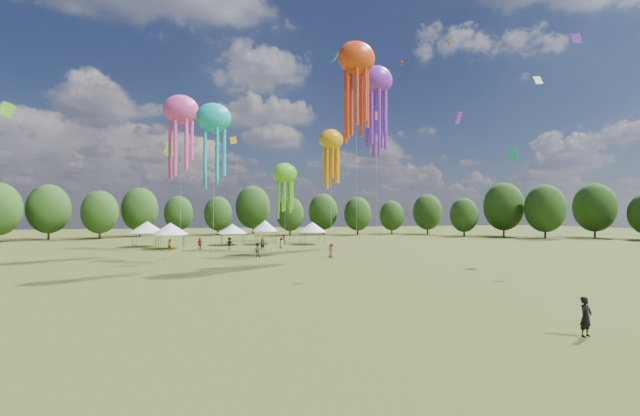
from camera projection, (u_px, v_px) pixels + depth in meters
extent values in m
plane|color=#384416|center=(414.00, 340.00, 18.01)|extent=(300.00, 300.00, 0.00)
imported|color=black|center=(586.00, 317.00, 18.57)|extent=(0.72, 0.54, 1.78)
imported|color=gray|center=(257.00, 250.00, 52.28)|extent=(1.04, 0.90, 1.82)
imported|color=gray|center=(281.00, 243.00, 66.32)|extent=(0.77, 0.96, 1.71)
imported|color=gray|center=(284.00, 240.00, 73.99)|extent=(0.67, 0.86, 1.76)
imported|color=gray|center=(230.00, 244.00, 63.61)|extent=(1.37, 1.02, 1.89)
imported|color=gray|center=(200.00, 244.00, 63.91)|extent=(1.15, 0.81, 1.80)
imported|color=gray|center=(263.00, 244.00, 62.53)|extent=(1.78, 0.70, 1.87)
imported|color=gray|center=(169.00, 245.00, 61.70)|extent=(0.74, 0.76, 1.76)
imported|color=gray|center=(331.00, 250.00, 52.02)|extent=(1.01, 1.05, 1.81)
cylinder|color=#47474C|center=(133.00, 241.00, 67.23)|extent=(0.08, 0.08, 2.25)
cylinder|color=#47474C|center=(136.00, 239.00, 71.00)|extent=(0.08, 0.08, 2.25)
cylinder|color=#47474C|center=(158.00, 240.00, 68.32)|extent=(0.08, 0.08, 2.25)
cylinder|color=#47474C|center=(161.00, 239.00, 72.10)|extent=(0.08, 0.08, 2.25)
cube|color=white|center=(147.00, 233.00, 69.68)|extent=(4.33, 4.33, 0.10)
cone|color=white|center=(147.00, 227.00, 69.69)|extent=(5.63, 5.63, 1.93)
cylinder|color=#47474C|center=(156.00, 243.00, 62.99)|extent=(0.08, 0.08, 2.16)
cylinder|color=#47474C|center=(158.00, 241.00, 66.79)|extent=(0.08, 0.08, 2.16)
cylinder|color=#47474C|center=(183.00, 242.00, 64.09)|extent=(0.08, 0.08, 2.16)
cylinder|color=#47474C|center=(184.00, 241.00, 67.89)|extent=(0.08, 0.08, 2.16)
cube|color=white|center=(170.00, 235.00, 65.46)|extent=(4.36, 4.36, 0.10)
cone|color=white|center=(170.00, 229.00, 65.47)|extent=(5.67, 5.67, 1.85)
cylinder|color=#47474C|center=(222.00, 240.00, 71.16)|extent=(0.08, 0.08, 1.96)
cylinder|color=#47474C|center=(221.00, 239.00, 74.65)|extent=(0.08, 0.08, 1.96)
cylinder|color=#47474C|center=(244.00, 240.00, 72.17)|extent=(0.08, 0.08, 1.96)
cylinder|color=#47474C|center=(242.00, 239.00, 75.66)|extent=(0.08, 0.08, 1.96)
cube|color=white|center=(232.00, 234.00, 73.42)|extent=(4.03, 4.03, 0.10)
cone|color=white|center=(232.00, 229.00, 73.44)|extent=(5.24, 5.24, 1.68)
cylinder|color=#47474C|center=(257.00, 239.00, 72.95)|extent=(0.08, 0.08, 2.30)
cylinder|color=#47474C|center=(255.00, 238.00, 76.04)|extent=(0.08, 0.08, 2.30)
cylinder|color=#47474C|center=(275.00, 238.00, 73.84)|extent=(0.08, 0.08, 2.30)
cylinder|color=#47474C|center=(272.00, 237.00, 76.93)|extent=(0.08, 0.08, 2.30)
cube|color=white|center=(265.00, 231.00, 74.96)|extent=(3.62, 3.62, 0.10)
cone|color=white|center=(265.00, 226.00, 74.97)|extent=(4.70, 4.70, 1.98)
cylinder|color=#47474C|center=(305.00, 239.00, 72.98)|extent=(0.08, 0.08, 2.14)
cylinder|color=#47474C|center=(300.00, 238.00, 76.44)|extent=(0.08, 0.08, 2.14)
cylinder|color=#47474C|center=(324.00, 239.00, 73.98)|extent=(0.08, 0.08, 2.14)
cylinder|color=#47474C|center=(319.00, 238.00, 77.44)|extent=(0.08, 0.08, 2.14)
cube|color=white|center=(312.00, 232.00, 75.23)|extent=(4.01, 4.01, 0.10)
cone|color=white|center=(312.00, 227.00, 75.24)|extent=(5.21, 5.21, 1.83)
ellipsoid|color=#17B8C3|center=(214.00, 118.00, 43.84)|extent=(3.66, 2.56, 3.11)
cylinder|color=beige|center=(214.00, 192.00, 43.73)|extent=(0.03, 0.03, 15.80)
ellipsoid|color=#E84014|center=(356.00, 58.00, 54.92)|extent=(5.14, 3.60, 4.37)
cylinder|color=beige|center=(357.00, 156.00, 54.73)|extent=(0.03, 0.03, 26.37)
ellipsoid|color=orange|center=(331.00, 140.00, 51.53)|extent=(3.07, 2.15, 2.61)
cylinder|color=beige|center=(331.00, 199.00, 51.42)|extent=(0.03, 0.03, 14.83)
ellipsoid|color=#EF46A1|center=(181.00, 109.00, 60.13)|extent=(5.00, 3.50, 4.25)
cylinder|color=beige|center=(181.00, 180.00, 59.98)|extent=(0.03, 0.03, 20.81)
ellipsoid|color=#62C720|center=(285.00, 173.00, 48.21)|extent=(2.86, 2.00, 2.43)
cylinder|color=beige|center=(285.00, 217.00, 48.13)|extent=(0.03, 0.03, 10.30)
ellipsoid|color=purple|center=(376.00, 80.00, 75.18)|extent=(6.19, 4.33, 5.26)
cylinder|color=beige|center=(376.00, 162.00, 74.96)|extent=(0.03, 0.03, 30.00)
cube|color=purple|center=(223.00, 146.00, 81.67)|extent=(0.21, 1.34, 1.74)
cube|color=#E84014|center=(401.00, 63.00, 80.50)|extent=(0.37, 0.79, 0.97)
cube|color=#FDAA1A|center=(233.00, 140.00, 67.46)|extent=(1.16, 0.81, 1.43)
cube|color=#62C720|center=(538.00, 80.00, 49.19)|extent=(0.93, 0.69, 1.17)
cube|color=purple|center=(576.00, 38.00, 52.98)|extent=(1.14, 0.92, 1.41)
cube|color=#62C720|center=(170.00, 149.00, 72.61)|extent=(2.32, 1.01, 2.84)
cube|color=#17B8C3|center=(335.00, 57.00, 72.70)|extent=(1.32, 2.02, 2.08)
cube|color=purple|center=(459.00, 118.00, 81.80)|extent=(1.63, 1.98, 2.51)
cube|color=orange|center=(377.00, 116.00, 81.91)|extent=(1.42, 0.08, 1.74)
cube|color=#FDAA1A|center=(449.00, 42.00, 50.90)|extent=(0.30, 0.78, 0.96)
cube|color=#62C720|center=(7.00, 110.00, 64.33)|extent=(2.19, 1.14, 2.72)
cube|color=blue|center=(219.00, 148.00, 60.12)|extent=(1.02, 0.34, 1.17)
cube|color=#17B8C3|center=(513.00, 154.00, 49.69)|extent=(0.75, 1.47, 1.62)
cylinder|color=#38281C|center=(48.00, 232.00, 88.87)|extent=(0.44, 0.44, 3.41)
ellipsoid|color=#244316|center=(49.00, 209.00, 88.94)|extent=(8.53, 8.53, 10.66)
cylinder|color=#38281C|center=(100.00, 232.00, 91.21)|extent=(0.44, 0.44, 3.07)
ellipsoid|color=#244316|center=(100.00, 212.00, 91.27)|extent=(7.66, 7.66, 9.58)
cylinder|color=#38281C|center=(140.00, 229.00, 101.17)|extent=(0.44, 0.44, 3.43)
ellipsoid|color=#244316|center=(140.00, 209.00, 101.24)|extent=(8.58, 8.58, 10.73)
cylinder|color=#38281C|center=(178.00, 229.00, 108.99)|extent=(0.44, 0.44, 2.95)
ellipsoid|color=#244316|center=(179.00, 213.00, 109.05)|extent=(7.37, 7.37, 9.21)
cylinder|color=#38281C|center=(218.00, 229.00, 108.04)|extent=(0.44, 0.44, 2.89)
ellipsoid|color=#244316|center=(218.00, 214.00, 108.10)|extent=(7.23, 7.23, 9.04)
cylinder|color=#38281C|center=(253.00, 227.00, 114.97)|extent=(0.44, 0.44, 3.84)
ellipsoid|color=#244316|center=(253.00, 207.00, 115.05)|extent=(9.60, 9.60, 11.99)
cylinder|color=#38281C|center=(290.00, 230.00, 106.65)|extent=(0.44, 0.44, 2.84)
ellipsoid|color=#244316|center=(290.00, 214.00, 106.71)|extent=(7.11, 7.11, 8.89)
cylinder|color=#38281C|center=(323.00, 228.00, 111.85)|extent=(0.44, 0.44, 3.16)
ellipsoid|color=#244316|center=(323.00, 212.00, 111.91)|extent=(7.91, 7.91, 9.88)
cylinder|color=#38281C|center=(358.00, 229.00, 108.48)|extent=(0.44, 0.44, 2.88)
ellipsoid|color=#244316|center=(358.00, 214.00, 108.54)|extent=(7.21, 7.21, 9.01)
cylinder|color=#38281C|center=(392.00, 229.00, 113.36)|extent=(0.44, 0.44, 2.63)
ellipsoid|color=#244316|center=(392.00, 215.00, 113.41)|extent=(6.57, 6.57, 8.22)
cylinder|color=#38281C|center=(427.00, 228.00, 112.49)|extent=(0.44, 0.44, 3.13)
ellipsoid|color=#244316|center=(427.00, 212.00, 112.55)|extent=(7.81, 7.81, 9.77)
cylinder|color=#38281C|center=(464.00, 231.00, 101.90)|extent=(0.44, 0.44, 2.72)
ellipsoid|color=#244316|center=(464.00, 215.00, 101.96)|extent=(6.80, 6.80, 8.50)
cylinder|color=#38281C|center=(504.00, 229.00, 101.72)|extent=(0.44, 0.44, 3.81)
ellipsoid|color=#244316|center=(504.00, 206.00, 101.80)|extent=(9.52, 9.52, 11.90)
cylinder|color=#38281C|center=(545.00, 230.00, 93.96)|extent=(0.44, 0.44, 3.51)
ellipsoid|color=#244316|center=(545.00, 208.00, 94.03)|extent=(8.78, 8.78, 10.97)
cylinder|color=#38281C|center=(595.00, 230.00, 96.04)|extent=(0.44, 0.44, 3.64)
ellipsoid|color=#244316|center=(595.00, 207.00, 96.12)|extent=(9.10, 9.10, 11.37)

